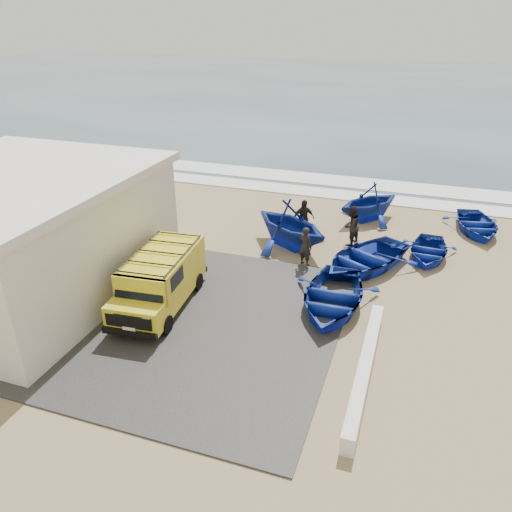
% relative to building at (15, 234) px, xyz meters
% --- Properties ---
extents(ground, '(160.00, 160.00, 0.00)m').
position_rel_building_xyz_m(ground, '(7.50, 2.00, -2.16)').
color(ground, '#9A8159').
extents(slab, '(12.00, 10.00, 0.05)m').
position_rel_building_xyz_m(slab, '(5.50, -0.00, -2.14)').
color(slab, '#373533').
rests_on(slab, ground).
extents(ocean, '(180.00, 88.00, 0.01)m').
position_rel_building_xyz_m(ocean, '(7.50, 58.00, -2.16)').
color(ocean, '#385166').
rests_on(ocean, ground).
extents(surf_line, '(180.00, 1.60, 0.06)m').
position_rel_building_xyz_m(surf_line, '(7.50, 14.00, -2.13)').
color(surf_line, white).
rests_on(surf_line, ground).
extents(surf_wash, '(180.00, 2.20, 0.04)m').
position_rel_building_xyz_m(surf_wash, '(7.50, 16.50, -2.14)').
color(surf_wash, white).
rests_on(surf_wash, ground).
extents(building, '(8.40, 9.40, 4.30)m').
position_rel_building_xyz_m(building, '(0.00, 0.00, 0.00)').
color(building, white).
rests_on(building, ground).
extents(parapet, '(0.35, 6.00, 0.55)m').
position_rel_building_xyz_m(parapet, '(12.50, -1.00, -1.89)').
color(parapet, silver).
rests_on(parapet, ground).
extents(van, '(2.16, 4.68, 1.95)m').
position_rel_building_xyz_m(van, '(5.35, 0.54, -1.11)').
color(van, yellow).
rests_on(van, ground).
extents(boat_near_left, '(3.14, 4.33, 0.88)m').
position_rel_building_xyz_m(boat_near_left, '(10.93, 2.25, -1.72)').
color(boat_near_left, '#132E99').
rests_on(boat_near_left, ground).
extents(boat_near_right, '(4.90, 5.38, 0.91)m').
position_rel_building_xyz_m(boat_near_right, '(11.59, 5.59, -1.71)').
color(boat_near_right, '#132E99').
rests_on(boat_near_right, ground).
extents(boat_mid_left, '(5.12, 4.94, 2.07)m').
position_rel_building_xyz_m(boat_mid_left, '(8.22, 6.66, -1.13)').
color(boat_mid_left, '#132E99').
rests_on(boat_mid_left, ground).
extents(boat_mid_right, '(2.42, 3.29, 0.66)m').
position_rel_building_xyz_m(boat_mid_right, '(13.92, 7.37, -1.83)').
color(boat_mid_right, '#132E99').
rests_on(boat_mid_right, ground).
extents(boat_far_left, '(4.55, 4.63, 1.85)m').
position_rel_building_xyz_m(boat_far_left, '(11.02, 10.88, -1.24)').
color(boat_far_left, '#132E99').
rests_on(boat_far_left, ground).
extents(boat_far_right, '(3.23, 4.04, 0.75)m').
position_rel_building_xyz_m(boat_far_right, '(15.95, 10.91, -1.79)').
color(boat_far_right, '#132E99').
rests_on(boat_far_right, ground).
extents(fisherman_front, '(0.70, 0.60, 1.63)m').
position_rel_building_xyz_m(fisherman_front, '(9.27, 5.13, -1.35)').
color(fisherman_front, black).
rests_on(fisherman_front, ground).
extents(fisherman_middle, '(1.00, 1.07, 1.77)m').
position_rel_building_xyz_m(fisherman_middle, '(10.66, 7.66, -1.28)').
color(fisherman_middle, black).
rests_on(fisherman_middle, ground).
extents(fisherman_back, '(1.10, 0.96, 1.78)m').
position_rel_building_xyz_m(fisherman_back, '(8.52, 7.75, -1.27)').
color(fisherman_back, black).
rests_on(fisherman_back, ground).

